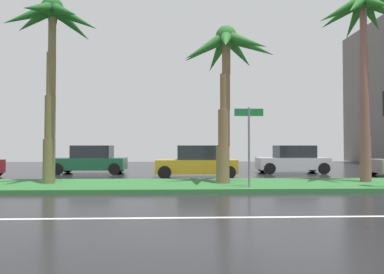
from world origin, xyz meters
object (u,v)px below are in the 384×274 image
Objects in this scene: car_in_traffic_third at (197,162)px; car_in_traffic_fourth at (293,160)px; car_in_traffic_second at (91,160)px; palm_tree_mid_left at (52,34)px; palm_tree_centre at (364,25)px; palm_tree_centre_left at (226,61)px; street_name_sign at (249,136)px.

car_in_traffic_fourth is at bearing -155.82° from car_in_traffic_third.
palm_tree_mid_left is at bearing 90.47° from car_in_traffic_second.
palm_tree_centre is (13.45, 0.02, 0.58)m from palm_tree_mid_left.
palm_tree_mid_left is at bearing -179.93° from palm_tree_centre.
palm_tree_centre is at bearing 0.07° from palm_tree_mid_left.
car_in_traffic_second is at bearing 138.26° from palm_tree_centre_left.
street_name_sign is at bearing 134.37° from car_in_traffic_second.
palm_tree_centre is at bearing 17.30° from street_name_sign.
palm_tree_mid_left is 9.27m from street_name_sign.
palm_tree_centre reaches higher than palm_tree_centre_left.
street_name_sign is 0.70× the size of car_in_traffic_second.
palm_tree_centre is at bearing 98.47° from car_in_traffic_fourth.
car_in_traffic_fourth is at bearing 52.45° from palm_tree_centre_left.
palm_tree_mid_left reaches higher than car_in_traffic_second.
street_name_sign is (8.01, -1.68, -4.36)m from palm_tree_mid_left.
car_in_traffic_second is 1.00× the size of car_in_traffic_fourth.
car_in_traffic_third is (-1.05, 3.87, -4.52)m from palm_tree_centre_left.
palm_tree_centre_left is at bearing -179.25° from palm_tree_centre.
palm_tree_centre_left is 0.80× the size of palm_tree_centre.
palm_tree_centre_left is at bearing 105.22° from car_in_traffic_third.
car_in_traffic_third is (-7.13, 3.79, -6.19)m from palm_tree_centre.
palm_tree_mid_left is 8.64m from car_in_traffic_second.
car_in_traffic_third is (-1.69, 5.48, -1.25)m from street_name_sign.
palm_tree_mid_left is at bearing 27.76° from car_in_traffic_fourth.
car_in_traffic_second and car_in_traffic_third have the same top height.
car_in_traffic_second is at bearing 90.47° from palm_tree_mid_left.
street_name_sign is 0.70× the size of car_in_traffic_third.
palm_tree_centre_left is at bearing -0.49° from palm_tree_mid_left.
street_name_sign is at bearing -68.51° from palm_tree_centre_left.
car_in_traffic_third is at bearing 107.11° from street_name_sign.
palm_tree_mid_left is 15.18m from car_in_traffic_fourth.
palm_tree_centre is at bearing 154.12° from car_in_traffic_second.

